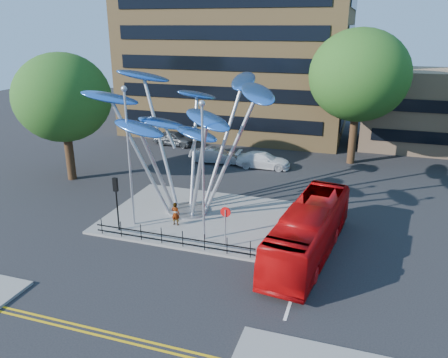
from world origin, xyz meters
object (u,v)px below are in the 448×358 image
(street_lamp_right, at_px, (203,160))
(red_bus, at_px, (309,231))
(tree_right, at_px, (359,76))
(no_entry_sign_island, at_px, (225,220))
(leaf_sculpture, at_px, (185,114))
(tree_left, at_px, (63,98))
(parked_car_right, at_px, (263,160))
(traffic_light_island, at_px, (116,193))
(pedestrian, at_px, (176,214))
(parked_car_mid, at_px, (216,156))
(street_lamp_left, at_px, (128,146))
(parked_car_left, at_px, (174,138))

(street_lamp_right, distance_m, red_bus, 7.11)
(tree_right, relative_size, no_entry_sign_island, 4.94)
(leaf_sculpture, bearing_deg, street_lamp_right, -55.09)
(tree_left, relative_size, parked_car_right, 2.11)
(leaf_sculpture, relative_size, traffic_light_island, 3.71)
(pedestrian, bearing_deg, tree_left, -23.82)
(pedestrian, bearing_deg, parked_car_mid, -79.88)
(leaf_sculpture, xyz_separation_m, street_lamp_right, (2.57, -3.68, -1.78))
(street_lamp_left, bearing_deg, traffic_light_island, -116.57)
(tree_right, bearing_deg, pedestrian, -119.17)
(parked_car_mid, bearing_deg, tree_right, -78.20)
(red_bus, height_order, parked_car_right, red_bus)
(tree_right, relative_size, parked_car_left, 2.63)
(leaf_sculpture, bearing_deg, red_bus, -20.99)
(traffic_light_island, height_order, parked_car_right, traffic_light_island)
(pedestrian, height_order, parked_car_mid, pedestrian)
(red_bus, bearing_deg, traffic_light_island, -168.62)
(tree_right, height_order, tree_left, tree_right)
(parked_car_left, xyz_separation_m, parked_car_right, (10.85, -4.60, -0.08))
(parked_car_right, bearing_deg, parked_car_mid, 86.83)
(red_bus, distance_m, parked_car_right, 15.89)
(pedestrian, distance_m, parked_car_right, 13.99)
(leaf_sculpture, xyz_separation_m, parked_car_left, (-8.24, 15.94, -6.09))
(leaf_sculpture, height_order, street_lamp_left, leaf_sculpture)
(pedestrian, bearing_deg, tree_right, -117.55)
(tree_right, height_order, parked_car_right, tree_right)
(street_lamp_left, height_order, parked_car_left, street_lamp_left)
(tree_right, relative_size, pedestrian, 7.88)
(no_entry_sign_island, bearing_deg, parked_car_right, 95.39)
(tree_left, bearing_deg, street_lamp_right, -25.77)
(street_lamp_left, bearing_deg, tree_right, 55.95)
(tree_left, height_order, pedestrian, tree_left)
(traffic_light_island, distance_m, red_bus, 11.69)
(tree_left, distance_m, street_lamp_left, 11.60)
(tree_right, bearing_deg, tree_left, -151.39)
(street_lamp_left, xyz_separation_m, red_bus, (11.10, -0.15, -3.90))
(no_entry_sign_island, height_order, parked_car_right, no_entry_sign_island)
(parked_car_mid, bearing_deg, red_bus, -150.88)
(traffic_light_island, xyz_separation_m, no_entry_sign_island, (7.00, 0.02, -0.80))
(tree_left, distance_m, no_entry_sign_island, 18.35)
(parked_car_mid, bearing_deg, street_lamp_left, 171.20)
(tree_left, bearing_deg, tree_right, 28.61)
(tree_right, xyz_separation_m, street_lamp_right, (-7.50, -19.00, -2.94))
(tree_left, height_order, parked_car_left, tree_left)
(street_lamp_right, bearing_deg, parked_car_mid, 106.57)
(parked_car_mid, bearing_deg, parked_car_right, -96.39)
(parked_car_right, bearing_deg, street_lamp_left, 157.40)
(tree_left, relative_size, red_bus, 0.98)
(red_bus, bearing_deg, street_lamp_right, -169.51)
(street_lamp_left, xyz_separation_m, pedestrian, (2.59, 0.75, -4.44))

